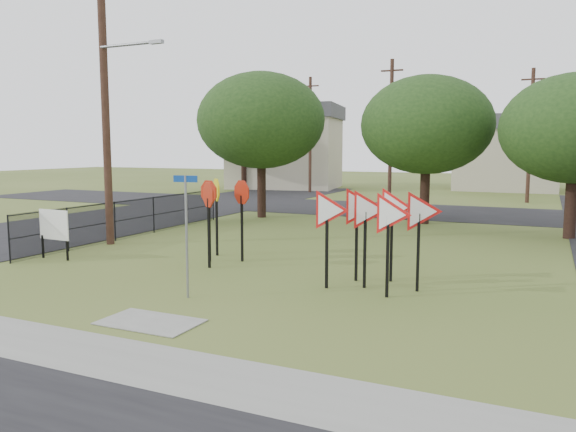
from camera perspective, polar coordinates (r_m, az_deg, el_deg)
The scene contains 21 objects.
ground at distance 13.70m, azimuth -7.51°, elevation -7.92°, with size 140.00×140.00×0.00m, color #465921.
sidewalk at distance 10.55m, azimuth -20.10°, elevation -12.79°, with size 30.00×1.60×0.02m, color gray.
planting_strip at distance 9.80m, azimuth -25.20°, elevation -14.58°, with size 30.00×0.80×0.02m, color #465921.
street_left at distance 28.74m, azimuth -17.14°, elevation -0.36°, with size 8.00×50.00×0.02m, color black.
street_far at distance 32.16m, azimuth 11.88°, elevation 0.54°, with size 60.00×8.00×0.02m, color black.
curb_pad at distance 11.82m, azimuth -13.84°, elevation -10.43°, with size 2.00×1.20×0.02m, color gray.
street_name_sign at distance 13.19m, azimuth -10.28°, elevation -1.21°, with size 0.59×0.12×2.87m.
stop_sign_cluster at distance 17.33m, azimuth -7.03°, elevation 1.52°, with size 1.88×2.27×2.54m.
yield_sign_cluster at distance 14.08m, azimuth 8.78°, elevation 0.15°, with size 3.21×1.78×2.53m.
info_board at distance 19.10m, azimuth -22.69°, elevation -0.99°, with size 1.26×0.11×1.57m.
utility_pole_main at distance 21.32m, azimuth -17.97°, elevation 11.20°, with size 3.55×0.33×10.00m.
far_pole_a at distance 36.35m, azimuth 10.40°, elevation 8.54°, with size 1.40×0.24×9.00m.
far_pole_b at distance 39.20m, azimuth 23.39°, elevation 7.60°, with size 1.40×0.24×8.50m.
far_pole_c at distance 44.60m, azimuth 2.26°, elevation 8.33°, with size 1.40×0.24×9.00m.
fence_run at distance 22.97m, azimuth -15.27°, elevation -0.11°, with size 0.05×11.55×1.50m.
house_left at distance 49.86m, azimuth -0.24°, elevation 7.09°, with size 10.58×8.88×7.20m.
house_mid at distance 51.27m, azimuth 21.46°, elevation 6.05°, with size 8.40×8.40×6.20m.
tree_near_left at distance 28.42m, azimuth -2.75°, elevation 9.65°, with size 6.40×6.40×7.27m.
tree_near_mid at distance 26.69m, azimuth 13.91°, elevation 8.96°, with size 6.00×6.00×6.80m.
tree_near_right at distance 24.20m, azimuth 27.17°, elevation 7.89°, with size 5.60×5.60×6.33m.
tree_far_left at distance 47.25m, azimuth -4.55°, elevation 8.92°, with size 6.80×6.80×7.73m.
Camera 1 is at (7.12, -11.17, 3.49)m, focal length 35.00 mm.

